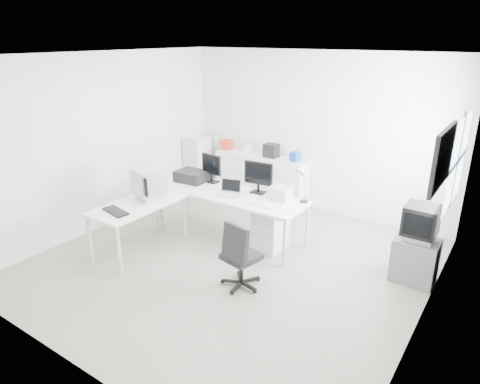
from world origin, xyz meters
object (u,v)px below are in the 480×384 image
Objects in this scene: drawer_pedestal at (271,229)px; crt_monitor at (149,185)px; inkjet_printer at (192,176)px; office_chair at (241,253)px; crt_tv at (421,223)px; sideboard at (261,179)px; laptop at (229,188)px; laser_printer at (280,193)px; tv_cabinet at (415,260)px; lcd_monitor_large at (258,178)px; lcd_monitor_small at (211,168)px; filing_cabinet at (198,164)px; side_desk at (140,227)px; main_desk at (230,215)px.

crt_monitor reaches higher than drawer_pedestal.
inkjet_printer is 0.53× the size of office_chair.
crt_tv is 0.27× the size of sideboard.
laser_printer is (0.70, 0.32, -0.02)m from laptop.
laser_printer is at bearing -176.83° from tv_cabinet.
inkjet_printer is at bearing -175.58° from laser_printer.
crt_tv is (3.55, 1.18, -0.15)m from crt_monitor.
sideboard is at bearing 130.43° from laser_printer.
office_chair is at bearing -142.15° from crt_tv.
lcd_monitor_large is 0.48m from laptop.
lcd_monitor_small is at bearing 178.81° from laser_printer.
lcd_monitor_small reaches higher than inkjet_printer.
tv_cabinet is 0.32× the size of sideboard.
lcd_monitor_large is 2.47m from filing_cabinet.
office_chair is at bearing -142.15° from tv_cabinet.
crt_monitor is 0.86× the size of crt_tv.
crt_monitor reaches higher than crt_tv.
drawer_pedestal is 2.08m from crt_tv.
laser_printer is (1.60, 1.32, 0.46)m from side_desk.
main_desk is 0.75m from lcd_monitor_large.
sideboard is at bearing 125.86° from drawer_pedestal.
inkjet_printer is at bearing 178.15° from drawer_pedestal.
main_desk is 5.00× the size of lcd_monitor_small.
inkjet_printer is 0.44× the size of filing_cabinet.
lcd_monitor_small reaches higher than laser_printer.
inkjet_printer reaches higher than side_desk.
side_desk is at bearing -127.69° from main_desk.
crt_tv is (3.55, 0.23, -0.03)m from inkjet_printer.
office_chair is at bearing -72.18° from lcd_monitor_large.
lcd_monitor_small is 0.52× the size of office_chair.
side_desk is 1.29m from inkjet_printer.
lcd_monitor_large reaches higher than side_desk.
main_desk is at bearing 61.97° from crt_monitor.
main_desk is 6.88× the size of laptop.
tv_cabinet is at bearing 49.50° from office_chair.
laptop is 1.12× the size of laser_printer.
inkjet_printer is 1.63m from filing_cabinet.
laser_printer is (0.40, -0.03, -0.15)m from lcd_monitor_large.
laptop is (0.05, -0.10, 0.49)m from main_desk.
main_desk is 0.71m from drawer_pedestal.
tv_cabinet is (3.55, 0.23, -0.55)m from inkjet_printer.
crt_monitor reaches higher than sideboard.
crt_tv is (0.00, -0.00, 0.52)m from tv_cabinet.
lcd_monitor_small is at bearing 155.56° from main_desk.
sideboard is 1.40m from filing_cabinet.
office_chair is (0.17, -1.27, -0.38)m from laser_printer.
tv_cabinet is at bearing 35.32° from crt_monitor.
laptop is 2.75m from tv_cabinet.
laser_printer is 0.73× the size of crt_monitor.
crt_monitor is 3.80m from tv_cabinet.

